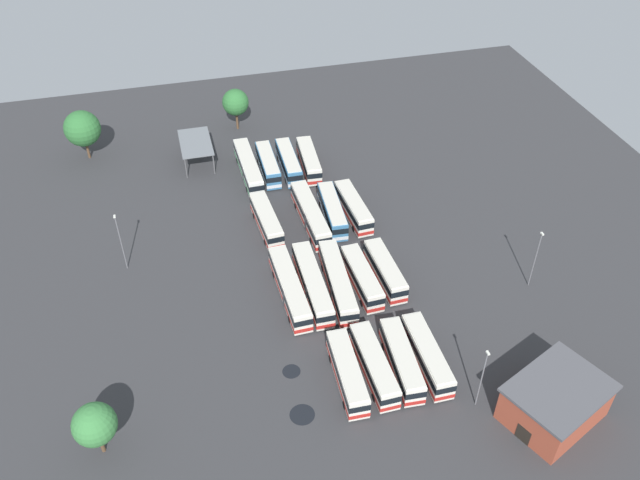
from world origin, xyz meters
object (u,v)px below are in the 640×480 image
at_px(tree_northwest, 235,102).
at_px(bus_row1_slot0, 385,271).
at_px(bus_row1_slot2, 338,282).
at_px(bus_row3_slot1, 309,160).
at_px(maintenance_shelter, 196,143).
at_px(bus_row2_slot0, 353,207).
at_px(bus_row2_slot2, 311,215).
at_px(bus_row0_slot3, 347,373).
at_px(bus_row3_slot3, 268,165).
at_px(lamp_post_mid_lot, 536,258).
at_px(bus_row0_slot1, 402,360).
at_px(bus_row3_slot4, 248,167).
at_px(tree_north_edge, 95,425).
at_px(bus_row1_slot4, 290,288).
at_px(bus_row1_slot1, 362,278).
at_px(lamp_post_near_entrance, 482,377).
at_px(lamp_post_far_corner, 121,240).
at_px(bus_row0_slot0, 427,355).
at_px(bus_row2_slot4, 267,221).
at_px(depot_building, 555,402).
at_px(tree_south_edge, 82,129).
at_px(bus_row0_slot2, 374,365).
at_px(bus_row1_slot3, 313,284).
at_px(bus_row2_slot1, 332,211).
at_px(bus_row3_slot2, 289,162).

bearing_deg(tree_northwest, bus_row1_slot0, -164.51).
distance_m(bus_row1_slot2, bus_row3_slot1, 30.98).
bearing_deg(maintenance_shelter, bus_row2_slot0, -135.67).
bearing_deg(bus_row2_slot2, bus_row0_slot3, 173.88).
bearing_deg(bus_row3_slot3, tree_northwest, 9.02).
bearing_deg(lamp_post_mid_lot, bus_row0_slot1, 113.16).
xyz_separation_m(bus_row3_slot4, tree_north_edge, (-48.59, 24.52, 2.92)).
xyz_separation_m(bus_row1_slot4, bus_row3_slot4, (30.68, 0.26, 0.00)).
bearing_deg(bus_row1_slot1, bus_row2_slot0, -12.85).
distance_m(bus_row1_slot0, lamp_post_near_entrance, 23.09).
bearing_deg(bus_row1_slot1, lamp_post_far_corner, 68.43).
bearing_deg(bus_row3_slot3, lamp_post_near_entrance, -165.52).
height_order(bus_row0_slot0, bus_row1_slot2, same).
bearing_deg(bus_row2_slot4, bus_row0_slot0, -156.36).
bearing_deg(lamp_post_near_entrance, depot_building, -115.67).
height_order(bus_row1_slot1, tree_south_edge, tree_south_edge).
bearing_deg(bus_row3_slot1, bus_row0_slot3, 171.56).
height_order(bus_row1_slot1, bus_row1_slot2, same).
distance_m(bus_row1_slot2, depot_building, 31.30).
height_order(depot_building, lamp_post_near_entrance, lamp_post_near_entrance).
relative_size(depot_building, lamp_post_far_corner, 1.43).
relative_size(bus_row0_slot2, maintenance_shelter, 1.18).
height_order(bus_row0_slot3, depot_building, depot_building).
distance_m(bus_row0_slot2, bus_row0_slot3, 3.43).
xyz_separation_m(bus_row3_slot4, lamp_post_far_corner, (-18.82, 21.03, 3.33)).
bearing_deg(bus_row1_slot3, bus_row3_slot3, 0.11).
bearing_deg(tree_south_edge, bus_row1_slot2, -143.09).
bearing_deg(tree_north_edge, tree_south_edge, 1.85).
bearing_deg(bus_row1_slot4, bus_row2_slot2, -23.92).
height_order(bus_row0_slot0, bus_row1_slot4, same).
xyz_separation_m(bus_row1_slot3, bus_row3_slot1, (30.25, -7.03, -0.00)).
xyz_separation_m(depot_building, lamp_post_far_corner, (38.11, 45.73, 2.53)).
relative_size(bus_row2_slot0, tree_north_edge, 1.63).
bearing_deg(depot_building, lamp_post_mid_lot, -22.17).
xyz_separation_m(bus_row0_slot1, lamp_post_near_entrance, (-6.98, -6.65, 3.14)).
relative_size(bus_row0_slot0, tree_south_edge, 1.30).
distance_m(bus_row1_slot1, bus_row2_slot4, 18.90).
bearing_deg(bus_row3_slot4, tree_north_edge, 153.23).
height_order(bus_row0_slot1, bus_row1_slot4, same).
distance_m(bus_row0_slot1, bus_row2_slot1, 30.88).
bearing_deg(maintenance_shelter, bus_row2_slot1, -140.56).
bearing_deg(depot_building, bus_row0_slot3, 63.64).
height_order(bus_row1_slot1, tree_northwest, tree_northwest).
relative_size(bus_row1_slot2, bus_row3_slot2, 1.27).
xyz_separation_m(bus_row3_slot4, maintenance_shelter, (6.94, 7.94, 1.99)).
relative_size(bus_row1_slot3, bus_row2_slot2, 1.00).
bearing_deg(bus_row2_slot2, bus_row3_slot1, -13.08).
xyz_separation_m(lamp_post_mid_lot, tree_northwest, (53.39, 32.21, 0.44)).
relative_size(bus_row1_slot3, bus_row2_slot4, 1.30).
distance_m(bus_row2_slot4, bus_row3_slot4, 15.28).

